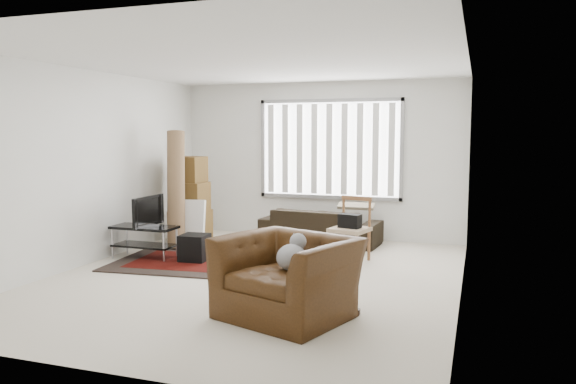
# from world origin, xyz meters

# --- Properties ---
(room) EXTENTS (6.00, 6.02, 2.71)m
(room) POSITION_xyz_m (0.03, 0.51, 1.76)
(room) COLOR beige
(room) RESTS_ON ground
(persian_rug) EXTENTS (2.57, 1.84, 0.02)m
(persian_rug) POSITION_xyz_m (-1.01, 0.50, 0.01)
(persian_rug) COLOR black
(persian_rug) RESTS_ON ground
(tv_stand) EXTENTS (0.95, 0.43, 0.48)m
(tv_stand) POSITION_xyz_m (-1.95, 0.53, 0.34)
(tv_stand) COLOR black
(tv_stand) RESTS_ON ground
(tv) EXTENTS (0.10, 0.77, 0.44)m
(tv) POSITION_xyz_m (-1.95, 0.53, 0.70)
(tv) COLOR black
(tv) RESTS_ON tv_stand
(subwoofer) EXTENTS (0.40, 0.40, 0.37)m
(subwoofer) POSITION_xyz_m (-1.14, 0.56, 0.21)
(subwoofer) COLOR black
(subwoofer) RESTS_ON persian_rug
(moving_boxes) EXTENTS (0.59, 0.54, 1.43)m
(moving_boxes) POSITION_xyz_m (-1.93, 1.87, 0.67)
(moving_boxes) COLOR brown
(moving_boxes) RESTS_ON ground
(white_flatpack) EXTENTS (0.63, 0.33, 0.76)m
(white_flatpack) POSITION_xyz_m (-1.78, 1.46, 0.38)
(white_flatpack) COLOR silver
(white_flatpack) RESTS_ON ground
(rolled_rug) EXTENTS (0.49, 0.63, 1.87)m
(rolled_rug) POSITION_xyz_m (-1.89, 1.36, 0.94)
(rolled_rug) COLOR brown
(rolled_rug) RESTS_ON ground
(sofa) EXTENTS (2.02, 0.99, 0.75)m
(sofa) POSITION_xyz_m (0.18, 2.45, 0.38)
(sofa) COLOR black
(sofa) RESTS_ON ground
(side_chair) EXTENTS (0.59, 0.59, 0.92)m
(side_chair) POSITION_xyz_m (0.94, 1.31, 0.51)
(side_chair) COLOR #988063
(side_chair) RESTS_ON ground
(armchair) EXTENTS (1.52, 1.42, 0.91)m
(armchair) POSITION_xyz_m (0.89, -1.28, 0.46)
(armchair) COLOR #3D220C
(armchair) RESTS_ON ground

